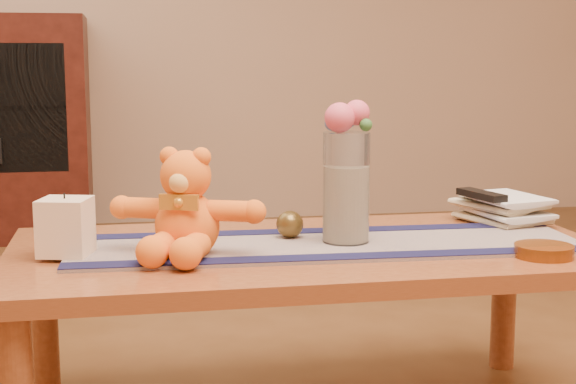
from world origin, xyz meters
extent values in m
cube|color=brown|center=(0.00, 0.00, 0.43)|extent=(1.40, 0.70, 0.04)
cylinder|color=brown|center=(-0.64, 0.29, 0.21)|extent=(0.07, 0.07, 0.41)
cylinder|color=brown|center=(0.64, 0.29, 0.21)|extent=(0.07, 0.07, 0.41)
cube|color=#1C1D4F|center=(0.04, -0.02, 0.45)|extent=(1.21, 0.40, 0.01)
cube|color=#121236|center=(0.04, -0.16, 0.46)|extent=(1.20, 0.11, 0.00)
cube|color=#121236|center=(0.05, 0.13, 0.46)|extent=(1.20, 0.11, 0.00)
cube|color=beige|center=(-0.55, -0.02, 0.52)|extent=(0.13, 0.13, 0.13)
cylinder|color=black|center=(-0.55, -0.02, 0.59)|extent=(0.00, 0.00, 0.01)
cylinder|color=silver|center=(0.09, -0.01, 0.59)|extent=(0.11, 0.11, 0.26)
cylinder|color=beige|center=(0.09, -0.01, 0.55)|extent=(0.09, 0.09, 0.18)
sphere|color=#E24F6A|center=(0.07, -0.02, 0.75)|extent=(0.07, 0.07, 0.07)
sphere|color=#E24F6A|center=(0.11, 0.00, 0.76)|extent=(0.06, 0.06, 0.06)
sphere|color=#5572B9|center=(0.10, 0.03, 0.75)|extent=(0.04, 0.04, 0.04)
sphere|color=#5572B9|center=(0.06, 0.01, 0.74)|extent=(0.04, 0.04, 0.04)
sphere|color=#33662D|center=(0.13, -0.03, 0.74)|extent=(0.03, 0.03, 0.03)
sphere|color=#523F1B|center=(-0.03, 0.06, 0.49)|extent=(0.07, 0.07, 0.07)
imported|color=beige|center=(0.49, 0.15, 0.46)|extent=(0.22, 0.26, 0.02)
imported|color=beige|center=(0.50, 0.15, 0.48)|extent=(0.20, 0.25, 0.02)
imported|color=beige|center=(0.48, 0.15, 0.50)|extent=(0.23, 0.27, 0.02)
imported|color=beige|center=(0.50, 0.15, 0.52)|extent=(0.20, 0.25, 0.02)
cube|color=black|center=(0.49, 0.14, 0.54)|extent=(0.08, 0.17, 0.02)
cylinder|color=#BF5914|center=(0.49, -0.21, 0.46)|extent=(0.15, 0.15, 0.03)
camera|label=1|loc=(-0.42, -1.92, 0.88)|focal=52.93mm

